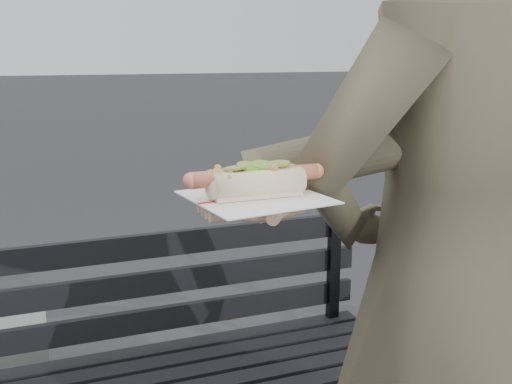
{
  "coord_description": "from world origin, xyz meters",
  "views": [
    {
      "loc": [
        -0.28,
        -0.75,
        1.44
      ],
      "look_at": [
        0.03,
        0.07,
        1.24
      ],
      "focal_mm": 42.0,
      "sensor_mm": 36.0,
      "label": 1
    }
  ],
  "objects": [
    {
      "name": "park_bench",
      "position": [
        0.04,
        0.96,
        0.52
      ],
      "size": [
        1.5,
        0.44,
        0.88
      ],
      "color": "black",
      "rests_on": "ground"
    },
    {
      "name": "person",
      "position": [
        0.46,
        0.14,
        0.96
      ],
      "size": [
        0.76,
        0.56,
        1.91
      ],
      "primitive_type": "imported",
      "rotation": [
        0.0,
        0.0,
        3.3
      ],
      "color": "#494530",
      "rests_on": "ground"
    },
    {
      "name": "held_hotdog",
      "position": [
        0.24,
        0.12,
        1.27
      ],
      "size": [
        0.64,
        0.3,
        0.2
      ],
      "color": "#494530"
    }
  ]
}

